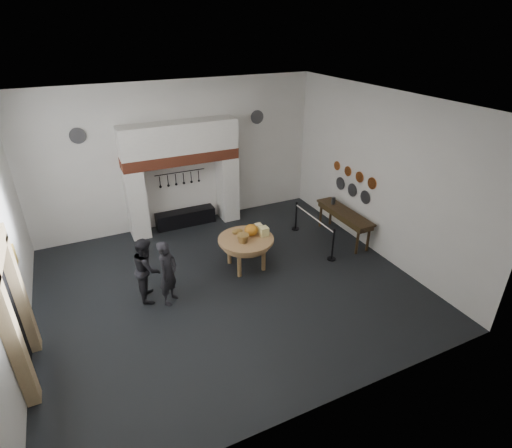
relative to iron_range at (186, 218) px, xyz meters
name	(u,v)px	position (x,y,z in m)	size (l,w,h in m)	color
floor	(228,285)	(0.00, -3.72, -0.25)	(9.00, 8.00, 0.02)	black
ceiling	(221,104)	(0.00, -3.72, 4.25)	(9.00, 8.00, 0.02)	silver
wall_back	(178,156)	(0.00, 0.28, 2.00)	(9.00, 0.02, 4.50)	silver
wall_front	(324,306)	(0.00, -7.72, 2.00)	(9.00, 0.02, 4.50)	silver
wall_right	(380,175)	(4.50, -3.72, 2.00)	(0.02, 8.00, 4.50)	silver
chimney_pier_left	(137,203)	(-1.48, -0.07, 0.82)	(0.55, 0.70, 2.15)	silver
chimney_pier_right	(228,188)	(1.48, -0.07, 0.82)	(0.55, 0.70, 2.15)	silver
hearth_brick_band	(181,157)	(0.00, -0.07, 2.06)	(3.50, 0.72, 0.32)	#9E442B
chimney_hood	(179,137)	(0.00, -0.07, 2.67)	(3.50, 0.70, 0.90)	silver
iron_range	(186,218)	(0.00, 0.00, 0.00)	(1.90, 0.45, 0.50)	black
utensil_rail	(180,172)	(0.00, 0.20, 1.50)	(0.02, 0.02, 1.60)	black
door_recess	(12,322)	(-4.47, -4.72, 1.00)	(0.04, 1.10, 2.50)	black
door_jamb_near	(15,344)	(-4.38, -5.42, 1.05)	(0.22, 0.30, 2.60)	tan
door_jamb_far	(19,296)	(-4.38, -4.02, 1.05)	(0.22, 0.30, 2.60)	tan
wall_plaque	(14,256)	(-4.45, -2.92, 1.35)	(0.05, 0.34, 0.44)	gold
work_table	(246,239)	(0.78, -3.12, 0.59)	(1.48, 1.48, 0.07)	#A9824F
pumpkin	(251,230)	(0.98, -3.02, 0.78)	(0.36, 0.36, 0.31)	orange
cheese_block_big	(264,231)	(1.28, -3.17, 0.74)	(0.22, 0.22, 0.24)	#EDE38E
cheese_block_small	(258,227)	(1.26, -2.87, 0.72)	(0.18, 0.18, 0.20)	#FFE298
wicker_basket	(243,238)	(0.63, -3.27, 0.73)	(0.32, 0.32, 0.22)	olive
bread_loaf	(237,231)	(0.68, -2.77, 0.69)	(0.31, 0.18, 0.13)	olive
visitor_near	(168,273)	(-1.47, -3.72, 0.56)	(0.59, 0.39, 1.62)	black
visitor_far	(147,269)	(-1.87, -3.32, 0.54)	(0.77, 0.60, 1.59)	black
side_table	(345,212)	(4.10, -2.93, 0.62)	(0.55, 2.20, 0.06)	#382914
pewter_jug	(333,201)	(4.10, -2.33, 0.76)	(0.12, 0.12, 0.22)	#45454A
copper_pan_a	(372,183)	(4.46, -3.52, 1.70)	(0.34, 0.34, 0.03)	#C6662D
copper_pan_b	(360,177)	(4.46, -2.97, 1.70)	(0.32, 0.32, 0.03)	#C6662D
copper_pan_c	(348,171)	(4.46, -2.42, 1.70)	(0.30, 0.30, 0.03)	#C6662D
copper_pan_d	(337,166)	(4.46, -1.87, 1.70)	(0.28, 0.28, 0.03)	#C6662D
pewter_plate_left	(365,197)	(4.46, -3.32, 1.20)	(0.40, 0.40, 0.03)	#4C4C51
pewter_plate_mid	(352,190)	(4.46, -2.72, 1.20)	(0.40, 0.40, 0.03)	#4C4C51
pewter_plate_right	(340,183)	(4.46, -2.12, 1.20)	(0.40, 0.40, 0.03)	#4C4C51
pewter_plate_back_left	(78,136)	(-2.70, 0.24, 2.95)	(0.44, 0.44, 0.03)	#4C4C51
pewter_plate_back_right	(257,117)	(2.70, 0.24, 2.95)	(0.44, 0.44, 0.03)	#4C4C51
barrier_post_near	(333,245)	(3.09, -3.82, 0.20)	(0.05, 0.05, 0.90)	black
barrier_post_far	(296,217)	(3.09, -1.82, 0.20)	(0.05, 0.05, 0.90)	black
barrier_rope	(314,218)	(3.09, -2.82, 0.60)	(0.04, 0.04, 2.00)	white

